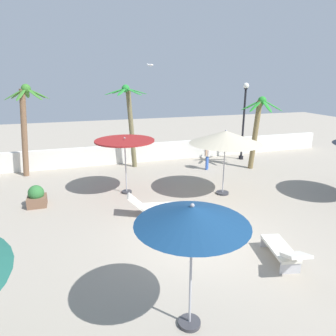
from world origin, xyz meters
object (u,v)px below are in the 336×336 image
Objects in this scene: patio_umbrella_4 at (125,143)px; palm_tree_0 at (258,123)px; lounge_chair_1 at (284,251)px; guest_1 at (207,153)px; lamp_post_0 at (244,117)px; lounge_chair_2 at (154,205)px; planter at (37,197)px; seagull_0 at (150,65)px; palm_tree_2 at (129,116)px; patio_umbrella_3 at (192,217)px; patio_umbrella_1 at (226,137)px; palm_tree_1 at (25,119)px.

palm_tree_0 reaches higher than patio_umbrella_4.
lounge_chair_1 is 1.25× the size of guest_1.
lamp_post_0 reaches higher than lounge_chair_2.
guest_1 is at bearing 23.82° from patio_umbrella_4.
lounge_chair_1 is 2.25× the size of planter.
planter is (-11.02, -1.97, -2.12)m from palm_tree_0.
palm_tree_0 is 3.51× the size of seagull_0.
patio_umbrella_4 is at bearing -167.67° from palm_tree_0.
lamp_post_0 reaches higher than planter.
palm_tree_2 reaches higher than planter.
planter is at bearing 152.16° from lounge_chair_2.
lamp_post_0 is at bearing 25.01° from guest_1.
seagull_0 is at bearing 78.77° from patio_umbrella_3.
lounge_chair_2 reaches higher than lounge_chair_1.
planter is at bearing -161.34° from lamp_post_0.
lounge_chair_1 is at bearing -64.42° from patio_umbrella_4.
patio_umbrella_1 is 1.53× the size of lounge_chair_2.
lamp_post_0 is (11.90, -0.45, -0.28)m from palm_tree_1.
palm_tree_2 reaches higher than guest_1.
seagull_0 reaches higher than lounge_chair_2.
lounge_chair_2 is (-3.39, -1.16, -2.10)m from patio_umbrella_1.
lounge_chair_1 is 1.73× the size of seagull_0.
palm_tree_0 is 0.86× the size of lamp_post_0.
lounge_chair_2 is at bearing 83.18° from patio_umbrella_3.
patio_umbrella_1 reaches higher than patio_umbrella_3.
patio_umbrella_4 is 8.45m from lamp_post_0.
palm_tree_0 reaches higher than guest_1.
guest_1 is 1.39× the size of seagull_0.
palm_tree_1 is at bearing -168.16° from seagull_0.
palm_tree_1 is 4.11× the size of seagull_0.
seagull_0 is at bearing 64.73° from patio_umbrella_4.
patio_umbrella_3 is 5.60m from lounge_chair_2.
patio_umbrella_1 is 6.13m from lamp_post_0.
lamp_post_0 is 5.33× the size of planter.
patio_umbrella_3 is 2.44× the size of seagull_0.
lamp_post_0 is at bearing -2.18° from palm_tree_1.
patio_umbrella_4 is 1.27× the size of lounge_chair_2.
lounge_chair_1 is (7.31, -10.42, -2.46)m from palm_tree_1.
lounge_chair_1 is at bearing -57.12° from lounge_chair_2.
guest_1 is (0.85, 3.49, -1.56)m from patio_umbrella_1.
lamp_post_0 reaches higher than guest_1.
palm_tree_0 is 9.43m from lounge_chair_1.
lounge_chair_2 is at bearing 122.88° from lounge_chair_1.
palm_tree_2 is 5.27× the size of planter.
patio_umbrella_1 is at bearing -19.21° from patio_umbrella_4.
patio_umbrella_3 is at bearing -122.38° from patio_umbrella_1.
patio_umbrella_4 is 2.25× the size of seagull_0.
seagull_0 is at bearing 92.87° from lounge_chair_1.
lounge_chair_2 is 1.28× the size of guest_1.
lamp_post_0 is at bearing -19.77° from seagull_0.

